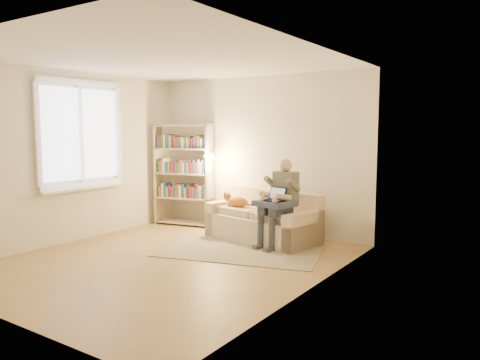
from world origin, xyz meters
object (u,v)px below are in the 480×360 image
Objects in this scene: sofa at (264,222)px; cat at (239,201)px; laptop at (273,197)px; bookshelf at (183,170)px; person at (280,197)px.

cat is (-0.45, -0.03, 0.30)m from sofa.
laptop is 0.18× the size of bookshelf.
person is 0.12m from laptop.
sofa is 0.54m from cat.
person is at bearing -17.52° from sofa.
bookshelf reaches higher than cat.
cat is at bearing 170.66° from laptop.
person is at bearing 65.99° from laptop.
sofa is at bearing -17.24° from bookshelf.
cat is 1.78× the size of laptop.
bookshelf is at bearing 177.84° from laptop.
sofa is 1.48× the size of person.
laptop is (0.35, -0.32, 0.47)m from sofa.
person is 0.90m from cat.
bookshelf is (-1.77, 0.16, 0.73)m from sofa.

